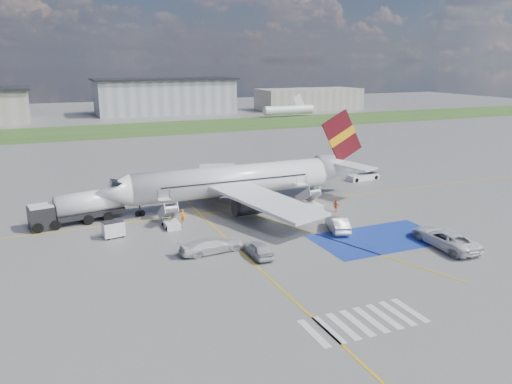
% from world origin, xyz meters
% --- Properties ---
extents(ground, '(400.00, 400.00, 0.00)m').
position_xyz_m(ground, '(0.00, 0.00, 0.00)').
color(ground, '#60605E').
rests_on(ground, ground).
extents(grass_strip, '(400.00, 30.00, 0.01)m').
position_xyz_m(grass_strip, '(0.00, 95.00, 0.01)').
color(grass_strip, '#2D4C1E').
rests_on(grass_strip, ground).
extents(taxiway_line_main, '(120.00, 0.20, 0.01)m').
position_xyz_m(taxiway_line_main, '(0.00, 12.00, 0.01)').
color(taxiway_line_main, gold).
rests_on(taxiway_line_main, ground).
extents(taxiway_line_cross, '(0.20, 60.00, 0.01)m').
position_xyz_m(taxiway_line_cross, '(-5.00, -10.00, 0.01)').
color(taxiway_line_cross, gold).
rests_on(taxiway_line_cross, ground).
extents(taxiway_line_diag, '(20.71, 56.45, 0.01)m').
position_xyz_m(taxiway_line_diag, '(0.00, 12.00, 0.01)').
color(taxiway_line_diag, gold).
rests_on(taxiway_line_diag, ground).
extents(staging_box, '(14.00, 8.00, 0.01)m').
position_xyz_m(staging_box, '(10.00, -4.00, 0.01)').
color(staging_box, navy).
rests_on(staging_box, ground).
extents(crosswalk, '(9.00, 4.00, 0.01)m').
position_xyz_m(crosswalk, '(-1.80, -18.00, 0.01)').
color(crosswalk, silver).
rests_on(crosswalk, ground).
extents(terminal_centre, '(48.00, 18.00, 12.00)m').
position_xyz_m(terminal_centre, '(20.00, 135.00, 6.00)').
color(terminal_centre, gray).
rests_on(terminal_centre, ground).
extents(terminal_east, '(40.00, 16.00, 8.00)m').
position_xyz_m(terminal_east, '(75.00, 128.00, 4.00)').
color(terminal_east, gray).
rests_on(terminal_east, ground).
extents(airliner, '(36.81, 32.95, 11.92)m').
position_xyz_m(airliner, '(1.51, 14.00, 3.39)').
color(airliner, silver).
rests_on(airliner, ground).
extents(airstairs_fwd, '(1.90, 5.20, 3.60)m').
position_xyz_m(airstairs_fwd, '(-9.50, 8.70, 0.62)').
color(airstairs_fwd, silver).
rests_on(airstairs_fwd, ground).
extents(airstairs_aft, '(1.90, 5.20, 3.60)m').
position_xyz_m(airstairs_aft, '(9.00, 8.70, 0.62)').
color(airstairs_aft, silver).
rests_on(airstairs_aft, ground).
extents(fuel_tanker, '(10.87, 4.57, 3.60)m').
position_xyz_m(fuel_tanker, '(-19.03, 14.41, 1.51)').
color(fuel_tanker, black).
rests_on(fuel_tanker, ground).
extents(gpu_cart, '(2.40, 1.75, 1.84)m').
position_xyz_m(gpu_cart, '(-16.02, 7.65, 0.83)').
color(gpu_cart, silver).
rests_on(gpu_cart, ground).
extents(belt_loader, '(5.94, 2.71, 1.73)m').
position_xyz_m(belt_loader, '(24.44, 19.55, 0.43)').
color(belt_loader, silver).
rests_on(belt_loader, ground).
extents(car_silver_a, '(1.88, 4.51, 1.53)m').
position_xyz_m(car_silver_a, '(-3.88, -3.48, 0.76)').
color(car_silver_a, '#AEB1B6').
rests_on(car_silver_a, ground).
extents(car_silver_b, '(3.25, 5.40, 1.68)m').
position_xyz_m(car_silver_b, '(7.23, -0.13, 0.84)').
color(car_silver_b, '#AFB1B7').
rests_on(car_silver_b, ground).
extents(van_white_a, '(3.26, 6.44, 2.36)m').
position_xyz_m(van_white_a, '(14.70, -8.50, 1.18)').
color(van_white_a, silver).
rests_on(van_white_a, ground).
extents(van_white_b, '(5.19, 2.48, 1.97)m').
position_xyz_m(van_white_b, '(-7.63, -0.69, 0.99)').
color(van_white_b, silver).
rests_on(van_white_b, ground).
extents(crew_fwd, '(0.72, 0.69, 1.65)m').
position_xyz_m(crew_fwd, '(-7.86, 9.53, 0.83)').
color(crew_fwd, orange).
rests_on(crew_fwd, ground).
extents(crew_nose, '(0.78, 0.89, 1.56)m').
position_xyz_m(crew_nose, '(-17.51, 14.68, 0.78)').
color(crew_nose, orange).
rests_on(crew_nose, ground).
extents(crew_aft, '(0.76, 0.98, 1.54)m').
position_xyz_m(crew_aft, '(10.96, 6.19, 0.77)').
color(crew_aft, '#E8570C').
rests_on(crew_aft, ground).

